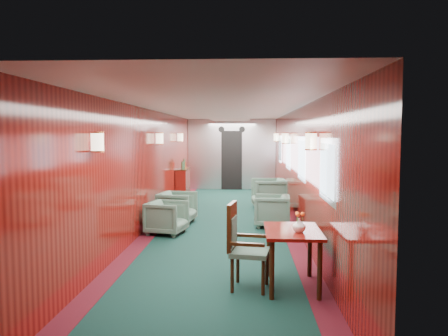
% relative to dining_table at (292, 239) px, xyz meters
% --- Properties ---
extents(room, '(12.00, 12.10, 2.40)m').
position_rel_dining_table_xyz_m(room, '(-1.06, 3.61, 1.03)').
color(room, '#0C2D26').
rests_on(room, ground).
extents(bulkhead, '(2.98, 0.17, 2.39)m').
position_rel_dining_table_xyz_m(bulkhead, '(-1.06, 9.53, 0.58)').
color(bulkhead, silver).
rests_on(bulkhead, ground).
extents(windows_right, '(0.02, 8.60, 0.80)m').
position_rel_dining_table_xyz_m(windows_right, '(0.43, 3.86, 0.84)').
color(windows_right, silver).
rests_on(windows_right, ground).
extents(wall_sconces, '(2.97, 7.97, 0.25)m').
position_rel_dining_table_xyz_m(wall_sconces, '(-1.06, 4.18, 1.18)').
color(wall_sconces, '#FEEFC6').
rests_on(wall_sconces, ground).
extents(dining_table, '(0.69, 0.97, 0.73)m').
position_rel_dining_table_xyz_m(dining_table, '(0.00, 0.00, 0.00)').
color(dining_table, maroon).
rests_on(dining_table, ground).
extents(side_chair, '(0.54, 0.56, 1.06)m').
position_rel_dining_table_xyz_m(side_chair, '(-0.62, -0.05, -0.03)').
color(side_chair, '#1B4034').
rests_on(side_chair, ground).
extents(credenza, '(0.31, 1.00, 1.17)m').
position_rel_dining_table_xyz_m(credenza, '(-2.40, 7.19, -0.15)').
color(credenza, maroon).
rests_on(credenza, ground).
extents(flower_vase, '(0.17, 0.17, 0.17)m').
position_rel_dining_table_xyz_m(flower_vase, '(0.06, -0.13, 0.20)').
color(flower_vase, white).
rests_on(flower_vase, dining_table).
extents(armchair_left_near, '(0.82, 0.81, 0.63)m').
position_rel_dining_table_xyz_m(armchair_left_near, '(-2.07, 2.79, -0.30)').
color(armchair_left_near, '#1B4034').
rests_on(armchair_left_near, ground).
extents(armchair_left_far, '(0.84, 0.82, 0.67)m').
position_rel_dining_table_xyz_m(armchair_left_far, '(-2.03, 3.82, -0.28)').
color(armchair_left_far, '#1B4034').
rests_on(armchair_left_far, ground).
extents(armchair_right_near, '(0.77, 0.75, 0.65)m').
position_rel_dining_table_xyz_m(armchair_right_near, '(-0.04, 3.55, -0.28)').
color(armchair_right_near, '#1B4034').
rests_on(armchair_right_near, ground).
extents(armchair_right_far, '(0.93, 0.91, 0.77)m').
position_rel_dining_table_xyz_m(armchair_right_far, '(0.01, 5.72, -0.22)').
color(armchair_right_far, '#1B4034').
rests_on(armchair_right_far, ground).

